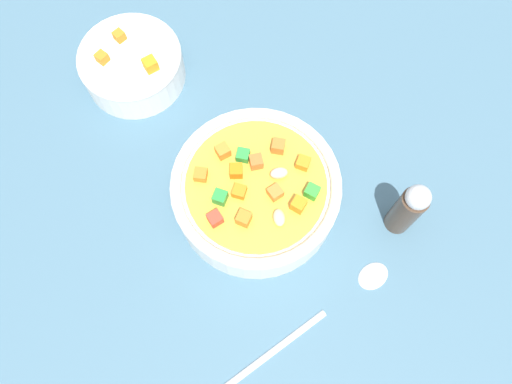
% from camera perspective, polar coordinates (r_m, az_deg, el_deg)
% --- Properties ---
extents(ground_plane, '(1.40, 1.40, 0.02)m').
position_cam_1_polar(ground_plane, '(0.54, -0.00, -1.38)').
color(ground_plane, '#42667A').
extents(soup_bowl_main, '(0.17, 0.17, 0.06)m').
position_cam_1_polar(soup_bowl_main, '(0.51, 0.00, 0.07)').
color(soup_bowl_main, white).
rests_on(soup_bowl_main, ground_plane).
extents(spoon, '(0.10, 0.19, 0.01)m').
position_cam_1_polar(spoon, '(0.51, 8.89, -12.61)').
color(spoon, silver).
rests_on(spoon, ground_plane).
extents(side_bowl_small, '(0.12, 0.12, 0.05)m').
position_cam_1_polar(side_bowl_small, '(0.60, -13.87, 13.83)').
color(side_bowl_small, white).
rests_on(side_bowl_small, ground_plane).
extents(pepper_shaker, '(0.03, 0.03, 0.09)m').
position_cam_1_polar(pepper_shaker, '(0.51, 16.93, -1.82)').
color(pepper_shaker, '#4C3828').
rests_on(pepper_shaker, ground_plane).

